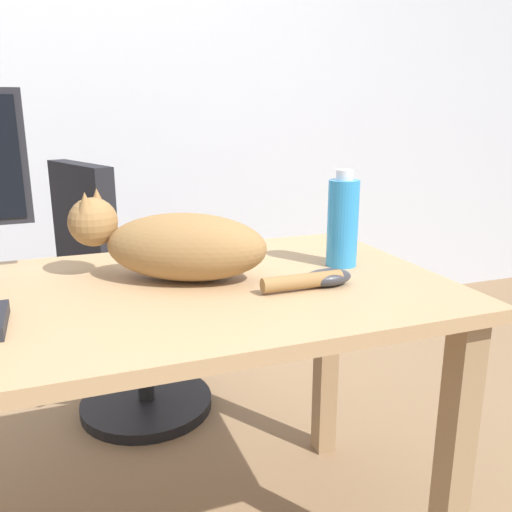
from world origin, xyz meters
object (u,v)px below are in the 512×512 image
(computer_mouse, at_px, (327,277))
(water_bottle, at_px, (343,222))
(office_chair, at_px, (128,311))
(cat, at_px, (176,244))

(computer_mouse, xyz_separation_m, water_bottle, (0.11, 0.13, 0.09))
(office_chair, distance_m, cat, 0.78)
(office_chair, bearing_deg, water_bottle, -57.92)
(water_bottle, bearing_deg, office_chair, 122.08)
(computer_mouse, bearing_deg, cat, 151.69)
(cat, bearing_deg, computer_mouse, -28.31)
(office_chair, relative_size, cat, 1.71)
(office_chair, height_order, computer_mouse, office_chair)
(office_chair, height_order, water_bottle, water_bottle)
(cat, xyz_separation_m, water_bottle, (0.40, -0.03, 0.03))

